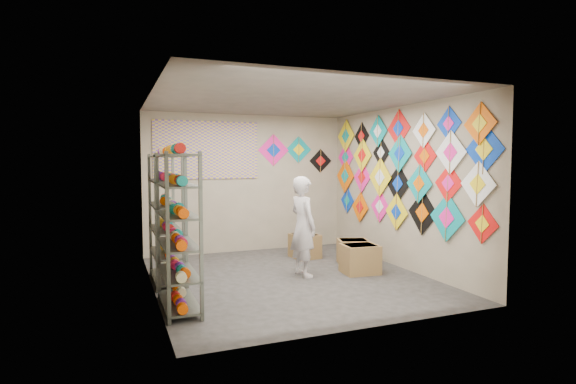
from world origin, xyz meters
name	(u,v)px	position (x,y,z in m)	size (l,w,h in m)	color
ground	(289,278)	(0.00, 0.00, 0.00)	(4.50, 4.50, 0.00)	#2D2A27
room_walls	(289,171)	(0.00, 0.00, 1.64)	(4.50, 4.50, 4.50)	tan
shelf_rack_front	(178,231)	(-1.78, -0.85, 0.95)	(0.40, 1.10, 1.90)	#4C5147
shelf_rack_back	(166,218)	(-1.78, 0.45, 0.95)	(0.40, 1.10, 1.90)	#4C5147
string_spools	(171,217)	(-1.78, -0.20, 1.05)	(0.12, 2.36, 0.12)	#F51D48
kite_wall_display	(398,170)	(1.98, 0.02, 1.64)	(0.06, 4.35, 2.06)	red
back_wall_kites	(294,153)	(0.99, 2.24, 1.96)	(1.63, 0.02, 0.79)	#FF1C95
poster	(207,150)	(-0.80, 2.23, 2.00)	(2.00, 0.01, 1.10)	#684DA6
shopkeeper	(303,226)	(0.25, 0.03, 0.78)	(0.45, 0.62, 1.56)	beige
carton_a	(360,259)	(1.16, -0.16, 0.23)	(0.55, 0.46, 0.46)	#9D7A44
carton_b	(353,252)	(1.39, 0.47, 0.21)	(0.52, 0.42, 0.42)	#9D7A44
carton_c	(305,246)	(0.80, 1.22, 0.22)	(0.45, 0.50, 0.44)	#9D7A44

